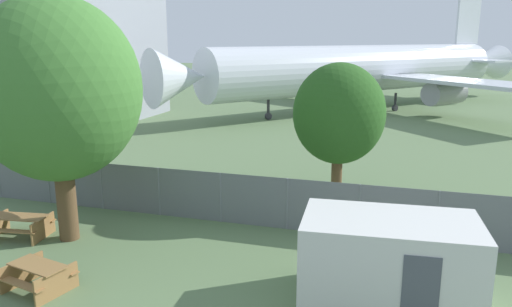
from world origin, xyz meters
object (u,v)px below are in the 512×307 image
(picnic_bench_open_grass, at_px, (19,224))
(tree_near_hangar, at_px, (339,114))
(tree_left_of_cabin, at_px, (56,90))
(airplane, at_px, (367,69))
(picnic_bench_near_cabin, at_px, (39,274))
(portable_cabin, at_px, (389,262))

(picnic_bench_open_grass, bearing_deg, tree_near_hangar, 33.91)
(tree_near_hangar, height_order, tree_left_of_cabin, tree_left_of_cabin)
(tree_near_hangar, bearing_deg, tree_left_of_cabin, -142.40)
(airplane, bearing_deg, picnic_bench_open_grass, 25.37)
(picnic_bench_near_cabin, relative_size, tree_near_hangar, 0.32)
(picnic_bench_near_cabin, xyz_separation_m, tree_left_of_cabin, (-1.52, 3.31, 4.65))
(airplane, distance_m, tree_near_hangar, 29.25)
(tree_left_of_cabin, bearing_deg, picnic_bench_near_cabin, -65.32)
(airplane, bearing_deg, portable_cabin, 44.71)
(portable_cabin, bearing_deg, tree_near_hangar, 103.02)
(picnic_bench_near_cabin, xyz_separation_m, tree_near_hangar, (6.75, 9.68, 3.30))
(airplane, height_order, picnic_bench_near_cabin, airplane)
(picnic_bench_near_cabin, distance_m, picnic_bench_open_grass, 4.40)
(picnic_bench_near_cabin, height_order, picnic_bench_open_grass, same)
(tree_near_hangar, bearing_deg, picnic_bench_near_cabin, -124.87)
(airplane, distance_m, picnic_bench_open_grass, 37.16)
(portable_cabin, height_order, tree_left_of_cabin, tree_left_of_cabin)
(airplane, bearing_deg, picnic_bench_near_cabin, 31.03)
(portable_cabin, bearing_deg, airplane, 91.24)
(portable_cabin, distance_m, picnic_bench_near_cabin, 9.39)
(airplane, height_order, tree_near_hangar, airplane)
(airplane, relative_size, tree_near_hangar, 6.30)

